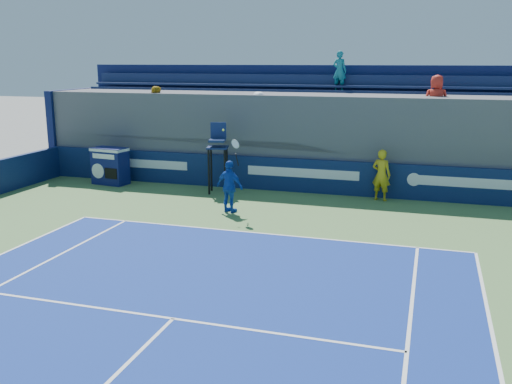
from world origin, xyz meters
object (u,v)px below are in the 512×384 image
(ball_person, at_px, (381,175))
(tennis_player, at_px, (230,186))
(umpire_chair, at_px, (218,150))
(match_clock, at_px, (110,165))

(ball_person, xyz_separation_m, tennis_player, (-4.29, -2.94, -0.05))
(umpire_chair, relative_size, tennis_player, 0.96)
(ball_person, bearing_deg, tennis_player, 49.10)
(tennis_player, bearing_deg, umpire_chair, 118.40)
(match_clock, relative_size, tennis_player, 0.55)
(ball_person, bearing_deg, match_clock, 16.92)
(umpire_chair, bearing_deg, ball_person, 5.56)
(match_clock, xyz_separation_m, tennis_player, (5.70, -2.55, 0.08))
(match_clock, height_order, tennis_player, tennis_player)
(match_clock, bearing_deg, tennis_player, -24.06)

